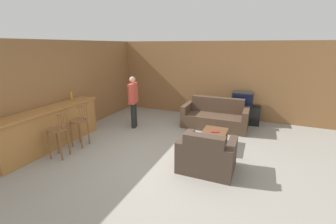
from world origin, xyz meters
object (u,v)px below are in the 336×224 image
(armchair_near, at_px, (206,156))
(tv_unit, at_px, (241,114))
(coffee_table, at_px, (214,135))
(bar_chair_near, at_px, (58,133))
(person_by_window, at_px, (133,99))
(tv, at_px, (243,99))
(bottle, at_px, (71,96))
(book_on_table, at_px, (215,132))
(couch_far, at_px, (215,117))
(bar_chair_mid, at_px, (79,124))

(armchair_near, height_order, tv_unit, armchair_near)
(tv_unit, bearing_deg, coffee_table, -101.53)
(bar_chair_near, height_order, tv_unit, bar_chair_near)
(person_by_window, bearing_deg, tv, 30.01)
(tv_unit, distance_m, tv, 0.51)
(tv_unit, xyz_separation_m, tv, (0.00, -0.00, 0.51))
(tv_unit, distance_m, bottle, 5.23)
(bar_chair_near, relative_size, bottle, 3.50)
(bar_chair_near, distance_m, tv, 5.43)
(bar_chair_near, height_order, tv, bar_chair_near)
(person_by_window, bearing_deg, book_on_table, -9.51)
(tv, bearing_deg, person_by_window, -149.99)
(coffee_table, height_order, tv_unit, tv_unit)
(bar_chair_near, relative_size, coffee_table, 1.19)
(book_on_table, bearing_deg, coffee_table, -99.50)
(coffee_table, distance_m, person_by_window, 2.67)
(tv, relative_size, bottle, 2.07)
(coffee_table, distance_m, tv, 2.31)
(couch_far, bearing_deg, armchair_near, -82.59)
(armchair_near, relative_size, coffee_table, 1.20)
(armchair_near, relative_size, tv_unit, 0.95)
(coffee_table, xyz_separation_m, tv, (0.45, 2.22, 0.46))
(bar_chair_near, bearing_deg, person_by_window, 76.90)
(bar_chair_near, relative_size, book_on_table, 4.88)
(person_by_window, bearing_deg, couch_far, 22.82)
(bar_chair_mid, distance_m, couch_far, 3.92)
(armchair_near, xyz_separation_m, book_on_table, (-0.08, 1.19, 0.08))
(armchair_near, relative_size, tv, 1.71)
(couch_far, distance_m, tv_unit, 1.05)
(bar_chair_near, xyz_separation_m, bar_chair_mid, (0.00, 0.65, 0.00))
(armchair_near, bearing_deg, tv_unit, 83.74)
(book_on_table, relative_size, person_by_window, 0.14)
(armchair_near, distance_m, tv_unit, 3.39)
(tv_unit, distance_m, person_by_window, 3.55)
(bar_chair_near, distance_m, bar_chair_mid, 0.65)
(bar_chair_mid, bearing_deg, armchair_near, 1.23)
(bar_chair_mid, bearing_deg, bar_chair_near, -90.02)
(tv_unit, bearing_deg, bottle, -145.06)
(bar_chair_near, height_order, coffee_table, bar_chair_near)
(armchair_near, bearing_deg, bar_chair_near, -167.32)
(bar_chair_near, relative_size, tv_unit, 0.94)
(coffee_table, relative_size, book_on_table, 4.12)
(tv, height_order, bottle, bottle)
(bottle, bearing_deg, couch_far, 31.76)
(person_by_window, bearing_deg, bottle, -135.00)
(bar_chair_mid, distance_m, coffee_table, 3.36)
(bottle, bearing_deg, tv_unit, 34.94)
(couch_far, distance_m, armchair_near, 2.62)
(bar_chair_mid, xyz_separation_m, couch_far, (2.86, 2.67, -0.28))
(tv_unit, xyz_separation_m, book_on_table, (-0.45, -2.18, 0.12))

